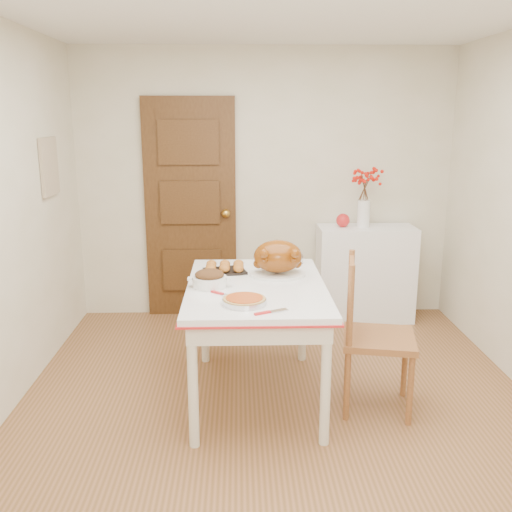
{
  "coord_description": "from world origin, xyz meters",
  "views": [
    {
      "loc": [
        -0.25,
        -3.33,
        1.89
      ],
      "look_at": [
        -0.14,
        0.3,
        0.99
      ],
      "focal_mm": 39.83,
      "sensor_mm": 36.0,
      "label": 1
    }
  ],
  "objects_px": {
    "sideboard": "(365,273)",
    "chair_oak": "(379,335)",
    "pumpkin_pie": "(244,300)",
    "kitchen_table": "(256,342)",
    "turkey_platter": "(278,258)"
  },
  "relations": [
    {
      "from": "pumpkin_pie",
      "to": "sideboard",
      "type": "bearing_deg",
      "value": 59.07
    },
    {
      "from": "sideboard",
      "to": "chair_oak",
      "type": "xyz_separation_m",
      "value": [
        -0.28,
        -1.7,
        0.07
      ]
    },
    {
      "from": "pumpkin_pie",
      "to": "chair_oak",
      "type": "bearing_deg",
      "value": 14.6
    },
    {
      "from": "kitchen_table",
      "to": "turkey_platter",
      "type": "relative_size",
      "value": 3.47
    },
    {
      "from": "chair_oak",
      "to": "pumpkin_pie",
      "type": "height_order",
      "value": "chair_oak"
    },
    {
      "from": "sideboard",
      "to": "chair_oak",
      "type": "bearing_deg",
      "value": -99.42
    },
    {
      "from": "sideboard",
      "to": "chair_oak",
      "type": "relative_size",
      "value": 0.87
    },
    {
      "from": "chair_oak",
      "to": "turkey_platter",
      "type": "height_order",
      "value": "turkey_platter"
    },
    {
      "from": "kitchen_table",
      "to": "pumpkin_pie",
      "type": "distance_m",
      "value": 0.59
    },
    {
      "from": "chair_oak",
      "to": "pumpkin_pie",
      "type": "bearing_deg",
      "value": 115.74
    },
    {
      "from": "chair_oak",
      "to": "kitchen_table",
      "type": "bearing_deg",
      "value": 88.94
    },
    {
      "from": "kitchen_table",
      "to": "chair_oak",
      "type": "distance_m",
      "value": 0.82
    },
    {
      "from": "turkey_platter",
      "to": "pumpkin_pie",
      "type": "distance_m",
      "value": 0.66
    },
    {
      "from": "sideboard",
      "to": "kitchen_table",
      "type": "distance_m",
      "value": 1.87
    },
    {
      "from": "kitchen_table",
      "to": "turkey_platter",
      "type": "bearing_deg",
      "value": 52.69
    }
  ]
}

